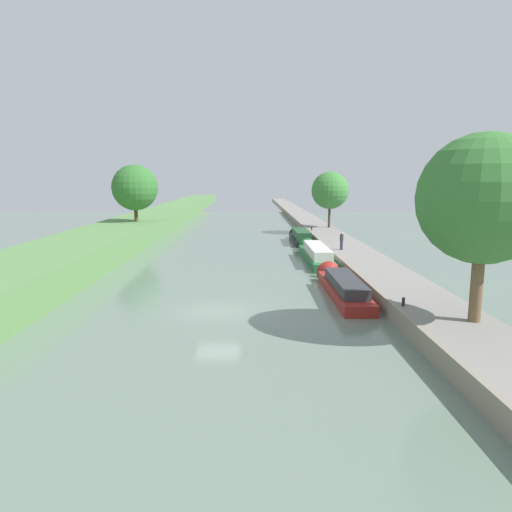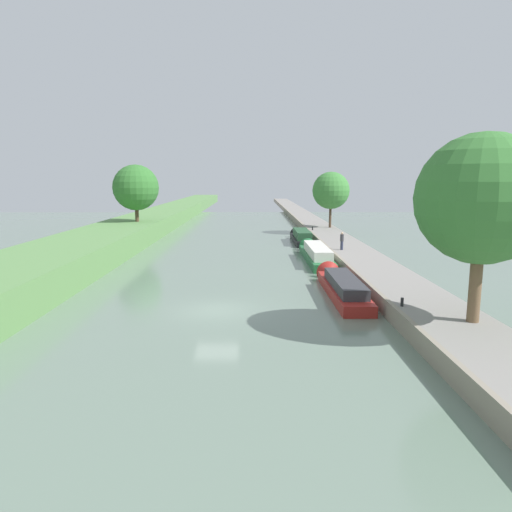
{
  "view_description": "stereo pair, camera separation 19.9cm",
  "coord_description": "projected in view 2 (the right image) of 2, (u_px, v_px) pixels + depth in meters",
  "views": [
    {
      "loc": [
        1.86,
        -25.76,
        7.45
      ],
      "look_at": [
        2.37,
        13.07,
        1.0
      ],
      "focal_mm": 32.64,
      "sensor_mm": 36.0,
      "label": 1
    },
    {
      "loc": [
        2.06,
        -25.76,
        7.45
      ],
      "look_at": [
        2.37,
        13.07,
        1.0
      ],
      "focal_mm": 32.64,
      "sensor_mm": 36.0,
      "label": 2
    }
  ],
  "objects": [
    {
      "name": "right_towpath",
      "position": [
        417.0,
        302.0,
        26.63
      ],
      "size": [
        4.01,
        260.0,
        0.93
      ],
      "color": "gray",
      "rests_on": "ground_plane"
    },
    {
      "name": "stone_quay",
      "position": [
        380.0,
        302.0,
        26.61
      ],
      "size": [
        0.25,
        260.0,
        0.98
      ],
      "color": "gray",
      "rests_on": "ground_plane"
    },
    {
      "name": "mooring_bollard_near",
      "position": [
        402.0,
        302.0,
        24.05
      ],
      "size": [
        0.16,
        0.16,
        0.45
      ],
      "color": "black",
      "rests_on": "right_towpath"
    },
    {
      "name": "narrowboat_black",
      "position": [
        301.0,
        237.0,
        55.6
      ],
      "size": [
        1.96,
        10.23,
        2.15
      ],
      "color": "black",
      "rests_on": "ground_plane"
    },
    {
      "name": "tree_rightbank_midnear",
      "position": [
        331.0,
        191.0,
        62.32
      ],
      "size": [
        4.98,
        4.98,
        7.47
      ],
      "color": "#4C3828",
      "rests_on": "right_towpath"
    },
    {
      "name": "person_walking",
      "position": [
        342.0,
        241.0,
        43.1
      ],
      "size": [
        0.34,
        0.34,
        1.66
      ],
      "color": "#282D42",
      "rests_on": "right_towpath"
    },
    {
      "name": "tree_rightbank_near",
      "position": [
        482.0,
        199.0,
        20.59
      ],
      "size": [
        5.85,
        5.85,
        8.57
      ],
      "color": "brown",
      "rests_on": "right_towpath"
    },
    {
      "name": "mooring_bollard_far",
      "position": [
        313.0,
        228.0,
        59.79
      ],
      "size": [
        0.16,
        0.16,
        0.45
      ],
      "color": "black",
      "rests_on": "right_towpath"
    },
    {
      "name": "tree_leftbank_downstream",
      "position": [
        136.0,
        188.0,
        56.89
      ],
      "size": [
        5.58,
        5.58,
        6.97
      ],
      "color": "#4C3828",
      "rests_on": "left_grassy_bank"
    },
    {
      "name": "narrowboat_red",
      "position": [
        341.0,
        286.0,
        30.49
      ],
      "size": [
        1.88,
        10.9,
        1.88
      ],
      "color": "maroon",
      "rests_on": "ground_plane"
    },
    {
      "name": "narrowboat_green",
      "position": [
        316.0,
        254.0,
        43.02
      ],
      "size": [
        1.95,
        12.46,
        2.1
      ],
      "color": "#1E6033",
      "rests_on": "ground_plane"
    },
    {
      "name": "ground_plane",
      "position": [
        217.0,
        311.0,
        26.62
      ],
      "size": [
        160.0,
        160.0,
        0.0
      ],
      "primitive_type": "plane",
      "color": "slate"
    }
  ]
}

